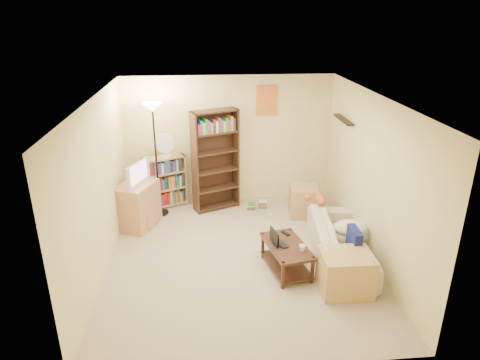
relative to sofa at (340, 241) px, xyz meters
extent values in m
plane|color=#BCA78D|center=(-1.55, 0.14, -0.29)|extent=(4.50, 4.50, 0.00)
cube|color=beige|center=(-1.55, 2.39, 0.96)|extent=(4.00, 0.04, 2.50)
cube|color=beige|center=(-1.55, -2.11, 0.96)|extent=(4.00, 0.04, 2.50)
cube|color=beige|center=(-3.55, 0.14, 0.96)|extent=(0.04, 4.50, 2.50)
cube|color=beige|center=(0.45, 0.14, 0.96)|extent=(0.04, 4.50, 2.50)
cube|color=silver|center=(-1.55, 0.14, 2.21)|extent=(4.00, 4.50, 0.04)
cube|color=red|center=(-0.83, 2.38, 1.73)|extent=(0.40, 0.02, 0.58)
cube|color=black|center=(0.37, 1.44, 1.56)|extent=(0.12, 0.80, 0.03)
imported|color=beige|center=(0.00, 0.00, 0.00)|extent=(2.18, 1.25, 0.58)
cube|color=navy|center=(0.04, -0.44, 0.27)|extent=(0.12, 0.39, 0.34)
ellipsoid|color=beige|center=(0.15, 0.03, 0.21)|extent=(0.54, 0.38, 0.23)
ellipsoid|color=#BF5528|center=(-0.13, 0.79, 0.37)|extent=(0.38, 0.21, 0.15)
sphere|color=#BF5528|center=(-0.34, 0.81, 0.39)|extent=(0.12, 0.12, 0.12)
cube|color=#47241B|center=(-0.89, -0.25, 0.11)|extent=(0.70, 1.03, 0.04)
cube|color=#47241B|center=(-0.89, -0.25, -0.21)|extent=(0.67, 0.98, 0.03)
cube|color=#47241B|center=(-1.02, -0.71, -0.08)|extent=(0.04, 0.04, 0.42)
cube|color=#47241B|center=(-0.59, -0.62, -0.08)|extent=(0.04, 0.04, 0.42)
cube|color=#47241B|center=(-1.19, 0.11, -0.08)|extent=(0.04, 0.04, 0.42)
cube|color=#47241B|center=(-0.75, 0.20, -0.08)|extent=(0.04, 0.04, 0.42)
imported|color=black|center=(-0.94, -0.20, 0.14)|extent=(0.45, 0.43, 0.02)
cube|color=white|center=(-1.07, -0.22, 0.26)|extent=(0.07, 0.31, 0.21)
imported|color=white|center=(-0.70, -0.44, 0.17)|extent=(0.13, 0.13, 0.09)
cube|color=black|center=(-0.85, 0.08, 0.14)|extent=(0.13, 0.17, 0.02)
cube|color=tan|center=(-3.25, 1.37, 0.11)|extent=(0.79, 0.90, 0.80)
imported|color=black|center=(-3.25, 1.37, 0.72)|extent=(0.77, 0.60, 0.41)
cube|color=#3B2316|center=(-1.83, 2.00, 0.68)|extent=(0.92, 0.60, 1.94)
cube|color=tan|center=(-2.82, 2.19, 0.22)|extent=(0.85, 0.62, 1.02)
cylinder|color=white|center=(-2.76, 2.17, 0.75)|extent=(0.20, 0.20, 0.04)
cylinder|color=white|center=(-2.76, 2.17, 0.85)|extent=(0.02, 0.02, 0.20)
cylinder|color=white|center=(-2.76, 2.14, 1.01)|extent=(0.36, 0.06, 0.36)
cylinder|color=black|center=(-2.91, 1.84, -0.27)|extent=(0.31, 0.31, 0.03)
cylinder|color=black|center=(-2.91, 1.84, 0.71)|extent=(0.03, 0.03, 2.00)
cone|color=#FFEBC6|center=(-2.91, 1.84, 1.75)|extent=(0.36, 0.36, 0.16)
cube|color=tan|center=(-0.23, 1.53, -0.01)|extent=(0.55, 0.55, 0.57)
cube|color=tan|center=(-0.18, -0.83, 0.00)|extent=(0.70, 0.59, 0.57)
cube|color=red|center=(-1.17, 1.86, -0.23)|extent=(0.15, 0.12, 0.13)
cube|color=#1966B2|center=(-0.93, 1.90, -0.21)|extent=(0.15, 0.12, 0.16)
camera|label=1|loc=(-2.06, -5.61, 3.31)|focal=32.00mm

